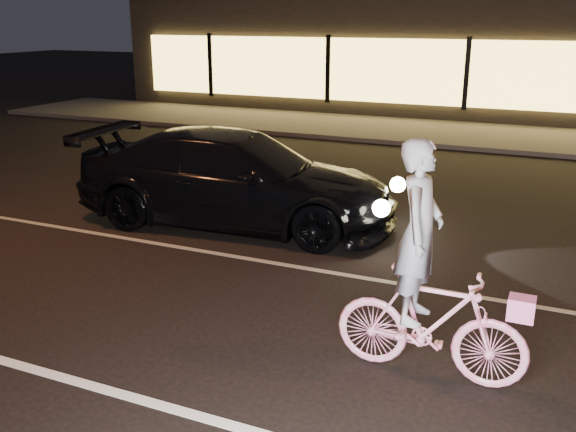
% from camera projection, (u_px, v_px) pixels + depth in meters
% --- Properties ---
extents(ground, '(90.00, 90.00, 0.00)m').
position_uv_depth(ground, '(232.00, 331.00, 7.02)').
color(ground, black).
rests_on(ground, ground).
extents(lane_stripe_near, '(60.00, 0.12, 0.01)m').
position_uv_depth(lane_stripe_near, '(150.00, 402.00, 5.71)').
color(lane_stripe_near, silver).
rests_on(lane_stripe_near, ground).
extents(lane_stripe_far, '(60.00, 0.10, 0.01)m').
position_uv_depth(lane_stripe_far, '(303.00, 268.00, 8.76)').
color(lane_stripe_far, gray).
rests_on(lane_stripe_far, ground).
extents(sidewalk, '(30.00, 4.00, 0.12)m').
position_uv_depth(sidewalk, '(452.00, 134.00, 18.33)').
color(sidewalk, '#383533').
rests_on(sidewalk, ground).
extents(storefront, '(25.40, 8.42, 4.20)m').
position_uv_depth(storefront, '(487.00, 49.00, 22.90)').
color(storefront, black).
rests_on(storefront, ground).
extents(cyclist, '(1.81, 0.62, 2.28)m').
position_uv_depth(cyclist, '(428.00, 297.00, 5.94)').
color(cyclist, '#FE3483').
rests_on(cyclist, ground).
extents(sedan, '(5.42, 2.61, 1.52)m').
position_uv_depth(sedan, '(236.00, 179.00, 10.43)').
color(sedan, black).
rests_on(sedan, ground).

